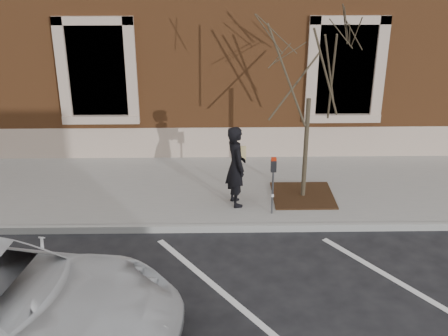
{
  "coord_description": "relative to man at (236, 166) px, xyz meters",
  "views": [
    {
      "loc": [
        -0.18,
        -9.84,
        5.64
      ],
      "look_at": [
        0.0,
        0.6,
        1.1
      ],
      "focal_mm": 45.0,
      "sensor_mm": 36.0,
      "label": 1
    }
  ],
  "objects": [
    {
      "name": "ground",
      "position": [
        -0.25,
        -0.87,
        -1.02
      ],
      "size": [
        120.0,
        120.0,
        0.0
      ],
      "primitive_type": "plane",
      "color": "#28282B",
      "rests_on": "ground"
    },
    {
      "name": "sidewalk_near",
      "position": [
        -0.25,
        0.88,
        -0.95
      ],
      "size": [
        40.0,
        3.5,
        0.15
      ],
      "primitive_type": "cube",
      "color": "#9E9A94",
      "rests_on": "ground"
    },
    {
      "name": "curb_near",
      "position": [
        -0.25,
        -0.92,
        -0.95
      ],
      "size": [
        40.0,
        0.12,
        0.15
      ],
      "primitive_type": "cube",
      "color": "#9E9E99",
      "rests_on": "ground"
    },
    {
      "name": "parking_stripes",
      "position": [
        -0.25,
        -3.07,
        -1.02
      ],
      "size": [
        28.0,
        4.4,
        0.01
      ],
      "primitive_type": null,
      "color": "silver",
      "rests_on": "ground"
    },
    {
      "name": "man",
      "position": [
        0.0,
        0.0,
        0.0
      ],
      "size": [
        0.57,
        0.72,
        1.74
      ],
      "primitive_type": "imported",
      "rotation": [
        0.0,
        0.0,
        1.84
      ],
      "color": "black",
      "rests_on": "sidewalk_near"
    },
    {
      "name": "parking_meter",
      "position": [
        0.73,
        -0.45,
        -0.01
      ],
      "size": [
        0.11,
        0.09,
        1.24
      ],
      "rotation": [
        0.0,
        0.0,
        0.4
      ],
      "color": "#595B60",
      "rests_on": "sidewalk_near"
    },
    {
      "name": "tree_grate",
      "position": [
        1.49,
        0.33,
        -0.85
      ],
      "size": [
        1.32,
        1.32,
        0.03
      ],
      "primitive_type": "cube",
      "color": "#3E2513",
      "rests_on": "sidewalk_near"
    },
    {
      "name": "sapling",
      "position": [
        1.49,
        0.33,
        1.96
      ],
      "size": [
        2.42,
        2.42,
        4.04
      ],
      "color": "#403827",
      "rests_on": "sidewalk_near"
    }
  ]
}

